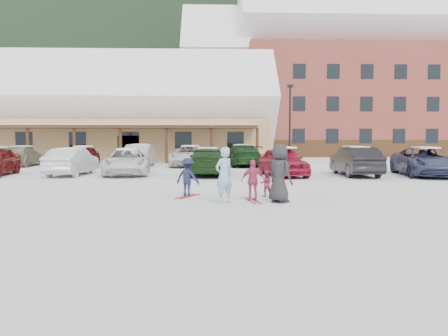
{
  "coord_description": "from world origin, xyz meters",
  "views": [
    {
      "loc": [
        -0.19,
        -13.81,
        2.04
      ],
      "look_at": [
        0.3,
        1.0,
        1.0
      ],
      "focal_mm": 35.0,
      "sensor_mm": 36.0,
      "label": 1
    }
  ],
  "objects_px": {
    "lamp_post": "(290,118)",
    "child_magenta": "(253,180)",
    "bystander_dark": "(280,173)",
    "parked_car_6": "(425,162)",
    "parked_car_3": "(208,162)",
    "parked_car_9": "(140,155)",
    "adult_skier": "(224,175)",
    "parked_car_8": "(84,156)",
    "parked_car_11": "(242,155)",
    "toddler_red": "(266,184)",
    "alpine_hotel": "(331,82)",
    "child_navy": "(188,177)",
    "parked_car_10": "(190,156)",
    "parked_car_4": "(283,162)",
    "parked_car_1": "(72,162)",
    "parked_car_2": "(127,162)",
    "parked_car_5": "(355,161)",
    "parked_car_7": "(22,156)",
    "day_lodge": "(116,117)"
  },
  "relations": [
    {
      "from": "alpine_hotel",
      "to": "child_navy",
      "type": "distance_m",
      "value": 40.66
    },
    {
      "from": "parked_car_6",
      "to": "parked_car_11",
      "type": "xyz_separation_m",
      "value": [
        -9.16,
        8.15,
        0.01
      ]
    },
    {
      "from": "parked_car_3",
      "to": "parked_car_11",
      "type": "height_order",
      "value": "parked_car_11"
    },
    {
      "from": "toddler_red",
      "to": "parked_car_4",
      "type": "xyz_separation_m",
      "value": [
        1.93,
        8.05,
        0.31
      ]
    },
    {
      "from": "lamp_post",
      "to": "parked_car_7",
      "type": "height_order",
      "value": "lamp_post"
    },
    {
      "from": "parked_car_11",
      "to": "child_magenta",
      "type": "bearing_deg",
      "value": 80.87
    },
    {
      "from": "child_magenta",
      "to": "parked_car_5",
      "type": "bearing_deg",
      "value": -132.71
    },
    {
      "from": "alpine_hotel",
      "to": "parked_car_10",
      "type": "height_order",
      "value": "alpine_hotel"
    },
    {
      "from": "parked_car_5",
      "to": "parked_car_11",
      "type": "distance_m",
      "value": 9.6
    },
    {
      "from": "adult_skier",
      "to": "child_magenta",
      "type": "relative_size",
      "value": 1.31
    },
    {
      "from": "child_navy",
      "to": "parked_car_1",
      "type": "xyz_separation_m",
      "value": [
        -6.68,
        8.82,
        0.06
      ]
    },
    {
      "from": "child_navy",
      "to": "parked_car_3",
      "type": "xyz_separation_m",
      "value": [
        0.66,
        8.59,
        0.07
      ]
    },
    {
      "from": "alpine_hotel",
      "to": "child_navy",
      "type": "xyz_separation_m",
      "value": [
        -15.22,
        -36.85,
        -7.96
      ]
    },
    {
      "from": "child_magenta",
      "to": "parked_car_3",
      "type": "relative_size",
      "value": 0.26
    },
    {
      "from": "child_magenta",
      "to": "parked_car_9",
      "type": "distance_m",
      "value": 18.03
    },
    {
      "from": "adult_skier",
      "to": "parked_car_9",
      "type": "xyz_separation_m",
      "value": [
        -5.3,
        17.39,
        -0.1
      ]
    },
    {
      "from": "parked_car_1",
      "to": "parked_car_3",
      "type": "height_order",
      "value": "parked_car_3"
    },
    {
      "from": "toddler_red",
      "to": "parked_car_6",
      "type": "xyz_separation_m",
      "value": [
        9.5,
        7.8,
        0.31
      ]
    },
    {
      "from": "parked_car_6",
      "to": "parked_car_11",
      "type": "bearing_deg",
      "value": 147.47
    },
    {
      "from": "parked_car_10",
      "to": "bystander_dark",
      "type": "bearing_deg",
      "value": -71.76
    },
    {
      "from": "lamp_post",
      "to": "child_magenta",
      "type": "xyz_separation_m",
      "value": [
        -5.39,
        -22.92,
        -2.98
      ]
    },
    {
      "from": "parked_car_2",
      "to": "parked_car_10",
      "type": "distance_m",
      "value": 7.49
    },
    {
      "from": "bystander_dark",
      "to": "parked_car_6",
      "type": "xyz_separation_m",
      "value": [
        9.26,
        9.21,
        -0.16
      ]
    },
    {
      "from": "parked_car_3",
      "to": "child_magenta",
      "type": "bearing_deg",
      "value": 100.21
    },
    {
      "from": "parked_car_2",
      "to": "parked_car_7",
      "type": "xyz_separation_m",
      "value": [
        -8.85,
        7.46,
        0.0
      ]
    },
    {
      "from": "adult_skier",
      "to": "parked_car_4",
      "type": "distance_m",
      "value": 10.21
    },
    {
      "from": "parked_car_2",
      "to": "parked_car_4",
      "type": "height_order",
      "value": "parked_car_4"
    },
    {
      "from": "parked_car_1",
      "to": "parked_car_4",
      "type": "distance_m",
      "value": 11.34
    },
    {
      "from": "parked_car_8",
      "to": "toddler_red",
      "type": "bearing_deg",
      "value": -58.44
    },
    {
      "from": "alpine_hotel",
      "to": "child_magenta",
      "type": "bearing_deg",
      "value": -109.01
    },
    {
      "from": "parked_car_3",
      "to": "parked_car_11",
      "type": "bearing_deg",
      "value": -106.58
    },
    {
      "from": "toddler_red",
      "to": "parked_car_11",
      "type": "xyz_separation_m",
      "value": [
        0.34,
        15.95,
        0.32
      ]
    },
    {
      "from": "toddler_red",
      "to": "child_magenta",
      "type": "height_order",
      "value": "child_magenta"
    },
    {
      "from": "parked_car_3",
      "to": "parked_car_2",
      "type": "bearing_deg",
      "value": -4.36
    },
    {
      "from": "parked_car_6",
      "to": "parked_car_3",
      "type": "bearing_deg",
      "value": -174.83
    },
    {
      "from": "parked_car_5",
      "to": "parked_car_11",
      "type": "bearing_deg",
      "value": -53.83
    },
    {
      "from": "parked_car_9",
      "to": "adult_skier",
      "type": "bearing_deg",
      "value": 107.16
    },
    {
      "from": "adult_skier",
      "to": "parked_car_6",
      "type": "bearing_deg",
      "value": -177.36
    },
    {
      "from": "parked_car_10",
      "to": "day_lodge",
      "type": "bearing_deg",
      "value": 130.82
    },
    {
      "from": "alpine_hotel",
      "to": "bystander_dark",
      "type": "height_order",
      "value": "alpine_hotel"
    },
    {
      "from": "alpine_hotel",
      "to": "parked_car_6",
      "type": "distance_m",
      "value": 30.26
    },
    {
      "from": "bystander_dark",
      "to": "parked_car_3",
      "type": "xyz_separation_m",
      "value": [
        -2.29,
        10.01,
        -0.18
      ]
    },
    {
      "from": "adult_skier",
      "to": "parked_car_9",
      "type": "relative_size",
      "value": 0.37
    },
    {
      "from": "adult_skier",
      "to": "parked_car_10",
      "type": "xyz_separation_m",
      "value": [
        -1.79,
        17.41,
        -0.14
      ]
    },
    {
      "from": "day_lodge",
      "to": "parked_car_8",
      "type": "height_order",
      "value": "day_lodge"
    },
    {
      "from": "parked_car_1",
      "to": "parked_car_6",
      "type": "relative_size",
      "value": 0.81
    },
    {
      "from": "child_navy",
      "to": "parked_car_6",
      "type": "bearing_deg",
      "value": -121.69
    },
    {
      "from": "parked_car_8",
      "to": "parked_car_11",
      "type": "distance_m",
      "value": 11.13
    },
    {
      "from": "parked_car_2",
      "to": "child_magenta",
      "type": "bearing_deg",
      "value": -65.88
    },
    {
      "from": "adult_skier",
      "to": "parked_car_4",
      "type": "bearing_deg",
      "value": -147.42
    }
  ]
}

